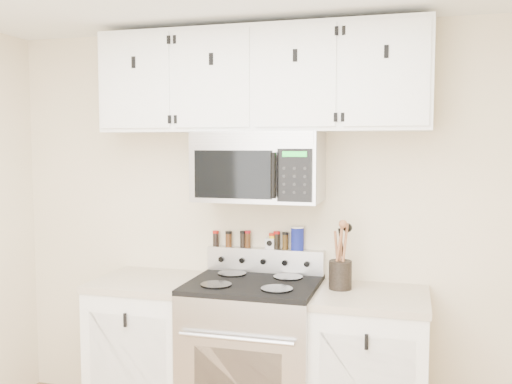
% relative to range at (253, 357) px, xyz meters
% --- Properties ---
extents(back_wall, '(3.50, 0.01, 2.50)m').
position_rel_range_xyz_m(back_wall, '(0.00, 0.32, 0.76)').
color(back_wall, beige).
rests_on(back_wall, floor).
extents(range, '(0.76, 0.65, 1.10)m').
position_rel_range_xyz_m(range, '(0.00, 0.00, 0.00)').
color(range, '#B7B7BA').
rests_on(range, floor).
extents(base_cabinet_left, '(0.64, 0.62, 0.92)m').
position_rel_range_xyz_m(base_cabinet_left, '(-0.69, 0.02, -0.03)').
color(base_cabinet_left, white).
rests_on(base_cabinet_left, floor).
extents(base_cabinet_right, '(0.64, 0.62, 0.92)m').
position_rel_range_xyz_m(base_cabinet_right, '(0.69, 0.02, -0.03)').
color(base_cabinet_right, white).
rests_on(base_cabinet_right, floor).
extents(microwave, '(0.76, 0.44, 0.42)m').
position_rel_range_xyz_m(microwave, '(0.00, 0.13, 1.14)').
color(microwave, '#9E9EA3').
rests_on(microwave, back_wall).
extents(upper_cabinets, '(2.00, 0.35, 0.62)m').
position_rel_range_xyz_m(upper_cabinets, '(-0.00, 0.15, 1.66)').
color(upper_cabinets, white).
rests_on(upper_cabinets, back_wall).
extents(utensil_crock, '(0.13, 0.13, 0.39)m').
position_rel_range_xyz_m(utensil_crock, '(0.51, 0.08, 0.53)').
color(utensil_crock, black).
rests_on(utensil_crock, base_cabinet_right).
extents(kitchen_timer, '(0.06, 0.05, 0.07)m').
position_rel_range_xyz_m(kitchen_timer, '(0.03, 0.28, 0.65)').
color(kitchen_timer, silver).
rests_on(kitchen_timer, range).
extents(salt_canister, '(0.08, 0.08, 0.15)m').
position_rel_range_xyz_m(salt_canister, '(0.21, 0.28, 0.69)').
color(salt_canister, navy).
rests_on(salt_canister, range).
extents(spice_jar_0, '(0.04, 0.04, 0.10)m').
position_rel_range_xyz_m(spice_jar_0, '(-0.34, 0.28, 0.66)').
color(spice_jar_0, black).
rests_on(spice_jar_0, range).
extents(spice_jar_1, '(0.04, 0.04, 0.10)m').
position_rel_range_xyz_m(spice_jar_1, '(-0.25, 0.28, 0.66)').
color(spice_jar_1, '#442610').
rests_on(spice_jar_1, range).
extents(spice_jar_2, '(0.04, 0.04, 0.11)m').
position_rel_range_xyz_m(spice_jar_2, '(-0.15, 0.28, 0.67)').
color(spice_jar_2, black).
rests_on(spice_jar_2, range).
extents(spice_jar_3, '(0.04, 0.04, 0.11)m').
position_rel_range_xyz_m(spice_jar_3, '(-0.12, 0.28, 0.67)').
color(spice_jar_3, '#452610').
rests_on(spice_jar_3, range).
extents(spice_jar_4, '(0.05, 0.05, 0.10)m').
position_rel_range_xyz_m(spice_jar_4, '(0.05, 0.28, 0.66)').
color(spice_jar_4, gold).
rests_on(spice_jar_4, range).
extents(spice_jar_5, '(0.04, 0.04, 0.11)m').
position_rel_range_xyz_m(spice_jar_5, '(0.08, 0.28, 0.67)').
color(spice_jar_5, black).
rests_on(spice_jar_5, range).
extents(spice_jar_6, '(0.04, 0.04, 0.11)m').
position_rel_range_xyz_m(spice_jar_6, '(0.13, 0.28, 0.67)').
color(spice_jar_6, '#462F10').
rests_on(spice_jar_6, range).
extents(spice_jar_7, '(0.04, 0.04, 0.09)m').
position_rel_range_xyz_m(spice_jar_7, '(0.19, 0.28, 0.66)').
color(spice_jar_7, orange).
rests_on(spice_jar_7, range).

